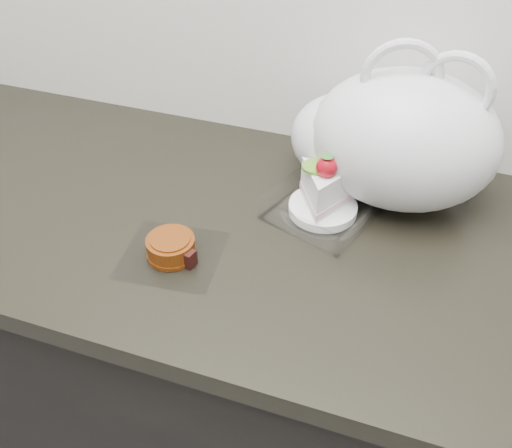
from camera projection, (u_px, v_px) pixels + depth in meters
counter at (253, 374)px, 1.30m from camera, size 2.04×0.64×0.90m
cake_tray at (324, 198)px, 1.01m from camera, size 0.21×0.21×0.13m
mooncake_wrap at (172, 249)px, 0.94m from camera, size 0.18×0.17×0.04m
plastic_bag at (391, 139)px, 1.00m from camera, size 0.38×0.27×0.30m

